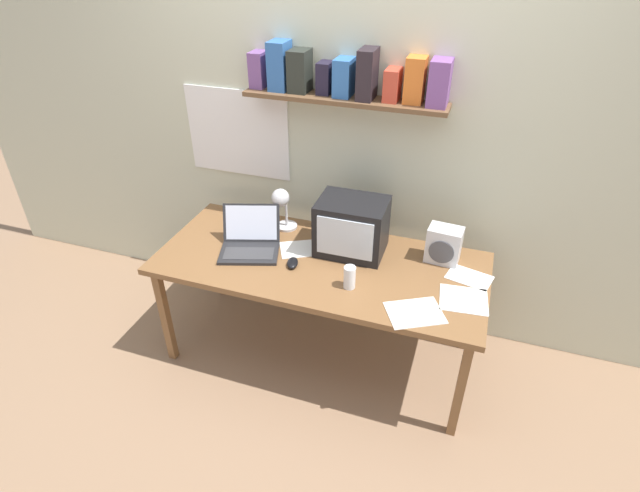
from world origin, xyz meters
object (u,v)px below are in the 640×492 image
crt_monitor (352,227)px  laptop (250,240)px  desk_lamp (282,203)px  computer_mouse (293,263)px  space_heater (444,245)px  corner_desk (320,268)px  loose_paper_near_monitor (469,277)px  loose_paper_near_laptop (415,313)px  open_notebook (464,300)px  printed_handout (299,249)px  juice_glass (350,278)px

crt_monitor → laptop: crt_monitor is taller
crt_monitor → desk_lamp: bearing=170.7°
desk_lamp → computer_mouse: 0.41m
space_heater → corner_desk: bearing=-155.7°
computer_mouse → loose_paper_near_monitor: (0.93, 0.20, -0.01)m
corner_desk → space_heater: size_ratio=8.86×
computer_mouse → desk_lamp: bearing=120.6°
corner_desk → space_heater: 0.70m
crt_monitor → corner_desk: bearing=-130.1°
space_heater → loose_paper_near_monitor: 0.22m
desk_lamp → loose_paper_near_monitor: desk_lamp is taller
desk_lamp → loose_paper_near_monitor: size_ratio=1.12×
laptop → desk_lamp: (0.10, 0.23, 0.14)m
crt_monitor → space_heater: bearing=6.5°
laptop → loose_paper_near_laptop: 1.03m
computer_mouse → space_heater: bearing=22.2°
corner_desk → open_notebook: size_ratio=7.16×
desk_lamp → loose_paper_near_laptop: (0.89, -0.49, -0.19)m
space_heater → printed_handout: 0.81m
loose_paper_near_laptop → loose_paper_near_monitor: bearing=59.2°
computer_mouse → open_notebook: bearing=-0.0°
space_heater → open_notebook: 0.36m
computer_mouse → crt_monitor: bearing=43.6°
crt_monitor → juice_glass: crt_monitor is taller
laptop → loose_paper_near_laptop: laptop is taller
crt_monitor → open_notebook: bearing=-21.4°
juice_glass → corner_desk: bearing=141.9°
crt_monitor → space_heater: 0.51m
space_heater → laptop: bearing=-162.8°
crt_monitor → juice_glass: (0.09, -0.33, -0.10)m
corner_desk → crt_monitor: bearing=50.7°
loose_paper_near_monitor → desk_lamp: bearing=174.0°
space_heater → computer_mouse: bearing=-153.0°
desk_lamp → juice_glass: (0.54, -0.40, -0.14)m
loose_paper_near_laptop → desk_lamp: bearing=151.0°
crt_monitor → juice_glass: size_ratio=3.08×
desk_lamp → space_heater: (0.96, -0.00, -0.09)m
printed_handout → loose_paper_near_laptop: bearing=-24.8°
laptop → space_heater: 1.09m
crt_monitor → laptop: bearing=-164.0°
desk_lamp → loose_paper_near_monitor: bearing=-0.9°
laptop → loose_paper_near_monitor: laptop is taller
loose_paper_near_laptop → open_notebook: bearing=39.8°
loose_paper_near_laptop → space_heater: bearing=82.7°
corner_desk → crt_monitor: crt_monitor is taller
laptop → computer_mouse: size_ratio=3.49×
loose_paper_near_laptop → crt_monitor: bearing=136.1°
computer_mouse → loose_paper_near_laptop: 0.73m
desk_lamp → loose_paper_near_laptop: 1.04m
juice_glass → open_notebook: size_ratio=0.49×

